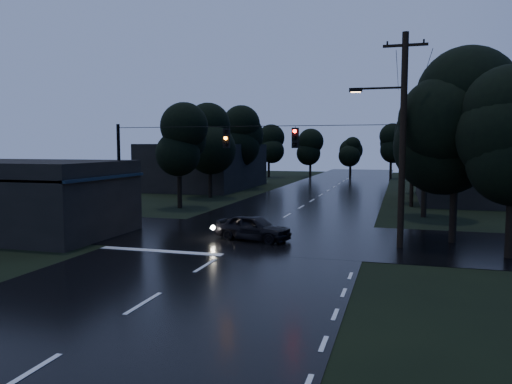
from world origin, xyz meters
The scene contains 18 objects.
ground centered at (0.00, 0.00, 0.00)m, with size 160.00×160.00×0.00m, color black.
main_road centered at (0.00, 30.00, 0.00)m, with size 12.00×120.00×0.02m, color black.
cross_street centered at (0.00, 12.00, 0.00)m, with size 60.00×9.00×0.02m, color black.
storefront centered at (-12.95, 9.00, 2.02)m, with size 12.15×7.00×4.00m.
building_far_right centered at (14.00, 34.00, 2.20)m, with size 10.00×14.00×4.40m, color black.
building_far_left centered at (-14.00, 40.00, 2.50)m, with size 10.00×16.00×5.00m, color black.
utility_pole_main centered at (7.41, 11.00, 5.26)m, with size 3.50×0.30×10.00m.
utility_pole_far centered at (8.30, 28.00, 3.88)m, with size 2.00×0.30×7.50m.
anchor_pole_left centered at (-7.50, 11.00, 3.00)m, with size 0.18×0.18×6.00m, color black.
span_signals centered at (0.56, 10.99, 5.24)m, with size 15.00×0.37×1.12m.
tree_corner_near centered at (10.00, 13.00, 5.99)m, with size 4.48×4.48×9.44m.
tree_left_a centered at (-9.00, 22.00, 5.24)m, with size 3.92×3.92×8.26m.
tree_left_b centered at (-9.60, 30.00, 5.62)m, with size 4.20×4.20×8.85m.
tree_left_c centered at (-10.20, 40.00, 5.99)m, with size 4.48×4.48×9.44m.
tree_right_a centered at (9.00, 22.00, 5.62)m, with size 4.20×4.20×8.85m.
tree_right_b centered at (9.60, 30.00, 5.99)m, with size 4.48×4.48×9.44m.
tree_right_c centered at (10.20, 40.00, 6.37)m, with size 4.76×4.76×10.03m.
car centered at (0.28, 10.81, 0.67)m, with size 1.59×3.95×1.34m, color black.
Camera 1 is at (7.45, -13.29, 4.82)m, focal length 35.00 mm.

